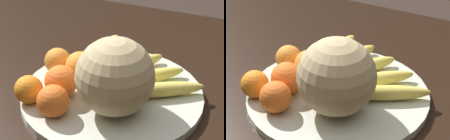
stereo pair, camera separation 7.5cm
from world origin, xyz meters
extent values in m
cube|color=black|center=(0.00, 0.00, 0.75)|extent=(1.25, 1.11, 0.04)
cube|color=black|center=(0.54, -0.47, 0.37)|extent=(0.07, 0.07, 0.73)
cylinder|color=beige|center=(-0.06, -0.03, 0.78)|extent=(0.38, 0.38, 0.02)
torus|color=#1E4C56|center=(-0.06, -0.03, 0.78)|extent=(0.38, 0.38, 0.01)
sphere|color=tan|center=(-0.09, 0.03, 0.86)|extent=(0.15, 0.15, 0.15)
sphere|color=#473819|center=(-0.02, -0.03, 0.81)|extent=(0.02, 0.02, 0.02)
ellipsoid|color=#E5D156|center=(-0.15, -0.05, 0.81)|extent=(0.17, 0.12, 0.03)
ellipsoid|color=#E5D156|center=(-0.11, -0.08, 0.81)|extent=(0.15, 0.15, 0.03)
ellipsoid|color=#E5D156|center=(-0.07, -0.11, 0.81)|extent=(0.12, 0.17, 0.03)
ellipsoid|color=#E5D156|center=(-0.02, -0.14, 0.81)|extent=(0.08, 0.18, 0.03)
ellipsoid|color=#E5D156|center=(0.03, -0.16, 0.81)|extent=(0.04, 0.18, 0.03)
sphere|color=orange|center=(0.02, -0.04, 0.82)|extent=(0.07, 0.07, 0.07)
sphere|color=orange|center=(0.01, 0.09, 0.82)|extent=(0.06, 0.06, 0.06)
sphere|color=orange|center=(0.08, 0.07, 0.82)|extent=(0.06, 0.06, 0.06)
sphere|color=orange|center=(0.03, 0.03, 0.82)|extent=(0.07, 0.07, 0.07)
sphere|color=orange|center=(0.08, -0.05, 0.82)|extent=(0.06, 0.06, 0.06)
camera|label=1|loc=(-0.32, 0.56, 1.22)|focal=60.00mm
camera|label=2|loc=(-0.39, 0.53, 1.22)|focal=60.00mm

